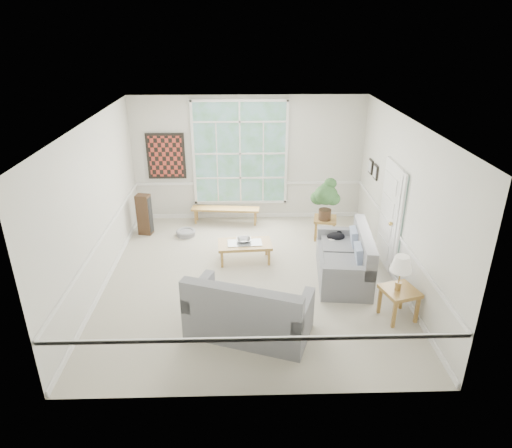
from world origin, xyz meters
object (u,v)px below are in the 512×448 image
Objects in this scene: end_table at (325,228)px; loveseat_front at (249,304)px; loveseat_right at (344,255)px; coffee_table at (245,252)px; side_table at (398,304)px.

loveseat_front is at bearing -117.52° from end_table.
loveseat_right is 1.76m from end_table.
coffee_table is (-0.06, 2.34, -0.30)m from loveseat_front.
side_table is (0.71, -3.06, 0.02)m from end_table.
side_table is (2.46, 0.30, -0.23)m from loveseat_front.
side_table reaches higher than end_table.
loveseat_front is 2.49m from side_table.
end_table reaches higher than coffee_table.
loveseat_front reaches higher than coffee_table.
end_table is 3.14m from side_table.
end_table is (1.81, 1.02, 0.05)m from coffee_table.
coffee_table is 3.24m from side_table.
end_table is at bearing 97.97° from loveseat_right.
loveseat_right is 3.27× the size of side_table.
loveseat_front is 3.78× the size of end_table.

